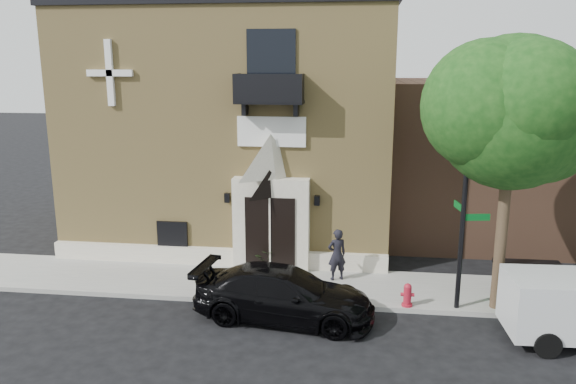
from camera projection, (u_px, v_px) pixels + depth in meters
name	position (u px, v px, depth m)	size (l,w,h in m)	color
ground	(290.00, 307.00, 16.80)	(120.00, 120.00, 0.00)	black
sidewalk	(327.00, 287.00, 18.11)	(42.00, 3.00, 0.15)	gray
church	(244.00, 123.00, 23.80)	(12.20, 11.01, 9.30)	tan
street_tree_left	(515.00, 111.00, 15.06)	(4.97, 4.38, 7.77)	#38281C
black_sedan	(284.00, 294.00, 15.89)	(2.09, 5.14, 1.49)	black
street_sign	(463.00, 220.00, 15.85)	(0.91, 0.84, 5.30)	black
fire_hydrant	(407.00, 295.00, 16.46)	(0.40, 0.32, 0.70)	maroon
dumpster	(528.00, 285.00, 16.44)	(1.91, 1.09, 1.25)	#103A1C
planter	(265.00, 259.00, 19.32)	(0.67, 0.58, 0.75)	#345824
pedestrian_near	(337.00, 255.00, 18.35)	(0.63, 0.41, 1.73)	black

